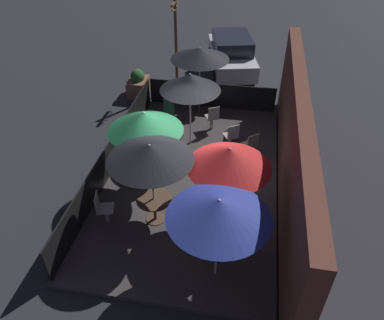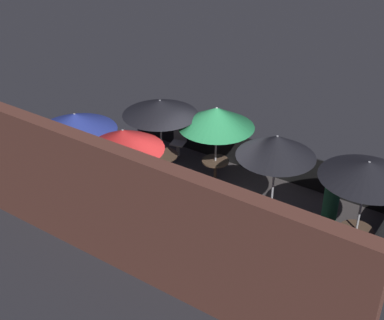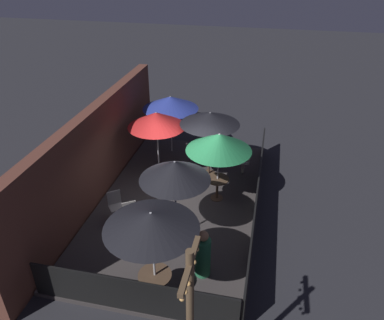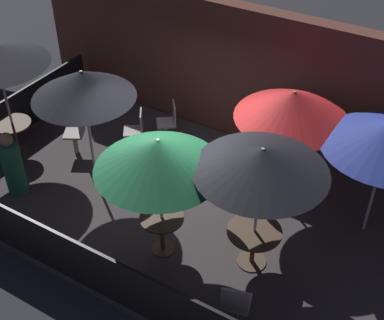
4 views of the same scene
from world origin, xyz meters
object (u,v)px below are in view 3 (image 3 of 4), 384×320
(patio_chair_2, at_px, (145,243))
(dining_table_0, at_px, (209,160))
(dining_table_2, at_px, (155,279))
(patio_chair_0, at_px, (245,161))
(patio_chair_1, at_px, (131,216))
(patio_chair_3, at_px, (116,205))
(patio_umbrella_0, at_px, (210,118))
(patio_umbrella_4, at_px, (175,171))
(patio_umbrella_1, at_px, (219,142))
(patio_umbrella_5, at_px, (170,103))
(patron_0, at_px, (203,255))
(patio_umbrella_2, at_px, (151,221))
(patio_umbrella_3, at_px, (156,120))
(dining_table_1, at_px, (217,183))

(patio_chair_2, bearing_deg, dining_table_0, 139.71)
(dining_table_0, bearing_deg, dining_table_2, 177.63)
(dining_table_2, height_order, patio_chair_0, patio_chair_0)
(patio_chair_1, bearing_deg, patio_chair_3, -156.94)
(patio_umbrella_0, distance_m, patio_umbrella_4, 3.52)
(patio_umbrella_1, relative_size, patio_umbrella_5, 1.02)
(patio_umbrella_1, height_order, patio_chair_2, patio_umbrella_1)
(patio_chair_3, bearing_deg, patron_0, 23.09)
(patio_chair_1, xyz_separation_m, patron_0, (-1.17, -2.29, 0.11))
(patio_umbrella_0, xyz_separation_m, patio_umbrella_2, (-5.57, 0.23, 0.11))
(patio_umbrella_1, relative_size, patio_umbrella_4, 0.94)
(patio_umbrella_4, height_order, patio_chair_0, patio_umbrella_4)
(dining_table_0, height_order, patio_chair_2, patio_chair_2)
(patio_umbrella_1, bearing_deg, patio_chair_3, 120.82)
(patio_chair_2, bearing_deg, patio_chair_0, 126.81)
(patio_umbrella_3, bearing_deg, patio_chair_0, -79.35)
(patio_chair_1, relative_size, patron_0, 0.68)
(patio_umbrella_4, relative_size, dining_table_1, 3.27)
(dining_table_0, relative_size, dining_table_1, 1.18)
(patio_umbrella_3, relative_size, patio_umbrella_5, 1.01)
(dining_table_1, bearing_deg, dining_table_2, 169.68)
(patio_umbrella_0, height_order, patio_chair_0, patio_umbrella_0)
(dining_table_1, relative_size, patio_chair_0, 0.82)
(patio_chair_1, height_order, patron_0, patron_0)
(patio_umbrella_2, height_order, patio_chair_2, patio_umbrella_2)
(patio_chair_0, bearing_deg, patio_chair_1, 38.71)
(dining_table_2, distance_m, patio_chair_2, 1.30)
(patio_umbrella_3, distance_m, patio_umbrella_4, 3.59)
(patio_umbrella_1, distance_m, patio_umbrella_5, 3.58)
(dining_table_1, bearing_deg, patio_chair_2, 155.26)
(dining_table_2, height_order, patio_chair_3, patio_chair_3)
(patio_chair_0, bearing_deg, patio_umbrella_1, 53.15)
(patio_chair_0, bearing_deg, dining_table_2, 61.63)
(patio_umbrella_5, relative_size, patio_chair_3, 2.50)
(patio_umbrella_0, bearing_deg, dining_table_0, 180.00)
(dining_table_1, distance_m, patio_chair_3, 3.21)
(patio_umbrella_0, distance_m, patio_chair_1, 4.17)
(patio_umbrella_0, xyz_separation_m, patio_umbrella_4, (-3.51, 0.28, 0.06))
(patio_umbrella_2, distance_m, dining_table_1, 4.54)
(dining_table_0, distance_m, patio_chair_0, 1.29)
(dining_table_1, bearing_deg, patio_umbrella_1, 0.00)
(patio_umbrella_1, bearing_deg, patron_0, -177.14)
(patio_umbrella_4, xyz_separation_m, patio_chair_0, (3.83, -1.52, -1.70))
(patio_chair_3, bearing_deg, dining_table_0, 105.54)
(patio_umbrella_2, bearing_deg, patio_umbrella_0, -2.37)
(patio_umbrella_5, height_order, patio_chair_1, patio_umbrella_5)
(dining_table_0, height_order, dining_table_1, dining_table_1)
(patio_umbrella_3, height_order, patio_umbrella_4, patio_umbrella_4)
(dining_table_0, xyz_separation_m, patio_chair_2, (-4.44, 0.87, -0.06))
(patio_chair_2, bearing_deg, dining_table_2, 0.00)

